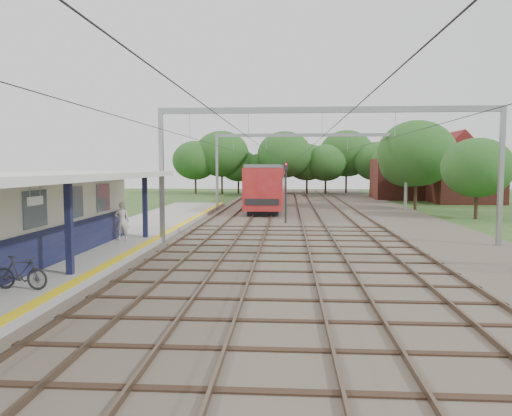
{
  "coord_description": "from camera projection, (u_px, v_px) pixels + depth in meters",
  "views": [
    {
      "loc": [
        1.54,
        -10.36,
        4.02
      ],
      "look_at": [
        -0.36,
        18.7,
        1.6
      ],
      "focal_mm": 35.0,
      "sensor_mm": 36.0,
      "label": 1
    }
  ],
  "objects": [
    {
      "name": "canopy",
      "position": [
        14.0,
        178.0,
        16.9
      ],
      "size": [
        6.4,
        20.0,
        3.44
      ],
      "color": "#111538",
      "rests_on": "platform"
    },
    {
      "name": "ground",
      "position": [
        216.0,
        354.0,
        10.73
      ],
      "size": [
        160.0,
        160.0,
        0.0
      ],
      "primitive_type": "plane",
      "color": "#2D4C1E",
      "rests_on": "ground"
    },
    {
      "name": "house_far",
      "position": [
        407.0,
        173.0,
        61.14
      ],
      "size": [
        8.0,
        6.12,
        8.66
      ],
      "color": "brown",
      "rests_on": "ground"
    },
    {
      "name": "signal_post",
      "position": [
        286.0,
        186.0,
        34.58
      ],
      "size": [
        0.33,
        0.29,
        4.31
      ],
      "rotation": [
        0.0,
        0.0,
        0.21
      ],
      "color": "black",
      "rests_on": "ground"
    },
    {
      "name": "ballast_bed",
      "position": [
        319.0,
        216.0,
        40.3
      ],
      "size": [
        18.0,
        90.0,
        0.1
      ],
      "primitive_type": "cube",
      "color": "#473D33",
      "rests_on": "ground"
    },
    {
      "name": "tree_band",
      "position": [
        306.0,
        160.0,
        66.88
      ],
      "size": [
        31.72,
        30.88,
        8.82
      ],
      "color": "#382619",
      "rests_on": "ground"
    },
    {
      "name": "bicycle",
      "position": [
        21.0,
        273.0,
        14.87
      ],
      "size": [
        1.73,
        0.61,
        1.02
      ],
      "primitive_type": "imported",
      "rotation": [
        0.0,
        0.0,
        1.49
      ],
      "color": "black",
      "rests_on": "platform"
    },
    {
      "name": "house_near",
      "position": [
        466.0,
        176.0,
        54.87
      ],
      "size": [
        7.0,
        6.12,
        7.89
      ],
      "color": "brown",
      "rests_on": "ground"
    },
    {
      "name": "rail_tracks",
      "position": [
        288.0,
        214.0,
        40.46
      ],
      "size": [
        11.8,
        88.0,
        0.15
      ],
      "color": "brown",
      "rests_on": "ballast_bed"
    },
    {
      "name": "catenary_system",
      "position": [
        315.0,
        145.0,
        35.2
      ],
      "size": [
        17.22,
        88.0,
        7.0
      ],
      "color": "gray",
      "rests_on": "ground"
    },
    {
      "name": "station_building",
      "position": [
        1.0,
        221.0,
        18.1
      ],
      "size": [
        3.41,
        18.0,
        3.4
      ],
      "color": "beige",
      "rests_on": "platform"
    },
    {
      "name": "platform",
      "position": [
        109.0,
        243.0,
        25.13
      ],
      "size": [
        5.0,
        52.0,
        0.35
      ],
      "primitive_type": "cube",
      "color": "gray",
      "rests_on": "ground"
    },
    {
      "name": "person",
      "position": [
        122.0,
        221.0,
        24.87
      ],
      "size": [
        0.77,
        0.56,
        1.92
      ],
      "primitive_type": "imported",
      "rotation": [
        0.0,
        0.0,
        3.3
      ],
      "color": "beige",
      "rests_on": "platform"
    },
    {
      "name": "yellow_stripe",
      "position": [
        153.0,
        240.0,
        24.97
      ],
      "size": [
        0.45,
        52.0,
        0.01
      ],
      "primitive_type": "cube",
      "color": "yellow",
      "rests_on": "platform"
    },
    {
      "name": "train",
      "position": [
        271.0,
        182.0,
        57.7
      ],
      "size": [
        3.13,
        38.95,
        4.1
      ],
      "color": "black",
      "rests_on": "ballast_bed"
    }
  ]
}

